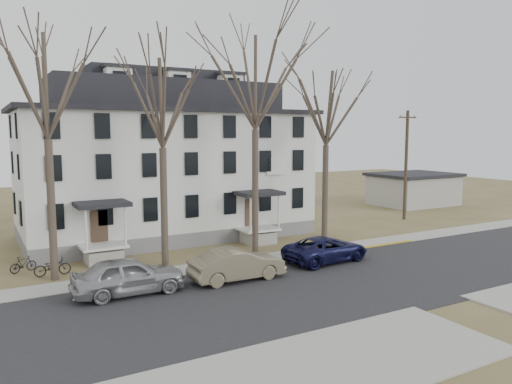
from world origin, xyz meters
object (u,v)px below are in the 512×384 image
car_tan (237,265)px  tree_center (255,76)px  boarding_house (166,163)px  car_navy (326,250)px  tree_mid_left (162,97)px  bicycle_left (52,267)px  tree_far_left (45,77)px  tree_mid_right (327,103)px  car_silver (128,276)px  bicycle_right (23,265)px  utility_pole_far (406,164)px

car_tan → tree_center: bearing=-37.7°
boarding_house → car_navy: bearing=-65.9°
tree_mid_left → car_tan: size_ratio=2.55×
bicycle_left → tree_far_left: bearing=-176.8°
tree_mid_left → tree_mid_right: same height
tree_far_left → tree_center: 12.02m
car_navy → car_silver: bearing=86.1°
car_silver → car_tan: size_ratio=1.05×
tree_mid_left → tree_center: size_ratio=0.87×
tree_center → car_silver: 14.48m
tree_mid_right → bicycle_right: tree_mid_right is taller
tree_center → bicycle_left: size_ratio=7.92×
car_tan → car_navy: 6.34m
boarding_house → tree_far_left: 13.12m
tree_far_left → car_tan: size_ratio=2.75×
tree_mid_left → tree_far_left: bearing=180.0°
tree_center → bicycle_left: bearing=176.7°
tree_mid_right → bicycle_left: (-17.52, 0.69, -9.11)m
tree_far_left → bicycle_left: tree_far_left is taller
car_tan → tree_far_left: bearing=59.8°
boarding_house → tree_center: size_ratio=1.41×
tree_center → utility_pole_far: 19.03m
bicycle_right → car_navy: bearing=-131.4°
car_tan → car_navy: bearing=-82.8°
tree_mid_left → car_silver: tree_mid_left is taller
tree_far_left → car_silver: tree_far_left is taller
tree_center → car_tan: bearing=-128.2°
car_tan → tree_mid_left: bearing=24.7°
boarding_house → car_silver: 14.71m
utility_pole_far → car_silver: 28.43m
boarding_house → car_tan: bearing=-93.6°
tree_far_left → bicycle_right: (-1.31, 2.17, -9.90)m
tree_far_left → car_silver: bearing=-58.3°
tree_center → car_silver: bearing=-155.0°
boarding_house → car_navy: size_ratio=3.89×
tree_far_left → tree_mid_right: size_ratio=1.08×
tree_mid_right → car_tan: bearing=-152.5°
boarding_house → car_navy: 14.22m
utility_pole_far → bicycle_right: (-30.81, -2.03, -4.46)m
tree_far_left → car_tan: 13.46m
car_navy → bicycle_right: size_ratio=3.64×
tree_mid_right → car_navy: tree_mid_right is taller
utility_pole_far → bicycle_left: size_ratio=5.12×
tree_center → car_silver: size_ratio=2.81×
tree_mid_right → car_navy: bearing=-126.3°
tree_mid_left → car_tan: (2.18, -4.86, -8.78)m
boarding_house → utility_pole_far: bearing=-10.9°
car_navy → bicycle_left: 15.27m
tree_mid_left → bicycle_right: tree_mid_left is taller
tree_mid_left → car_navy: bearing=-25.9°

